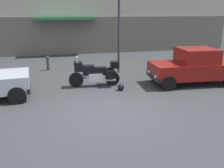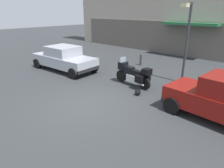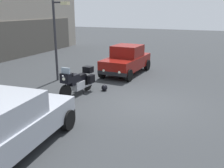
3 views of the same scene
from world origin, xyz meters
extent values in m
plane|color=#2D3033|center=(0.00, 0.00, 0.00)|extent=(80.00, 80.00, 0.00)
cube|color=#5C564E|center=(0.00, 11.69, 1.40)|extent=(25.66, 0.12, 2.80)
cube|color=#236638|center=(-0.73, 11.26, 2.70)|extent=(4.40, 1.10, 0.20)
cylinder|color=black|center=(-0.79, 3.20, 0.32)|extent=(0.65, 0.20, 0.64)
cylinder|color=black|center=(0.82, 3.06, 0.32)|extent=(0.65, 0.20, 0.64)
cylinder|color=#B7B7BC|center=(-0.77, 3.20, 0.75)|extent=(0.33, 0.10, 0.68)
cube|color=#B7B7BC|center=(0.06, 3.13, 0.42)|extent=(0.63, 0.45, 0.36)
cube|color=black|center=(0.06, 3.13, 0.66)|extent=(1.12, 0.37, 0.28)
cube|color=black|center=(-0.24, 3.15, 0.84)|extent=(0.55, 0.38, 0.24)
cube|color=black|center=(0.25, 3.11, 0.80)|extent=(0.58, 0.35, 0.12)
cube|color=black|center=(-0.67, 3.19, 0.92)|extent=(0.40, 0.47, 0.40)
cube|color=#8C9EAD|center=(-0.71, 3.20, 1.22)|extent=(0.11, 0.41, 0.28)
sphere|color=#EAEACC|center=(-0.85, 3.21, 0.92)|extent=(0.14, 0.14, 0.14)
cylinder|color=black|center=(-0.59, 3.19, 1.02)|extent=(0.09, 0.62, 0.04)
cylinder|color=#B7B7BC|center=(0.64, 2.88, 0.30)|extent=(0.56, 0.14, 0.09)
cube|color=black|center=(0.68, 2.79, 0.58)|extent=(0.42, 0.23, 0.36)
cube|color=black|center=(0.73, 3.35, 0.58)|extent=(0.42, 0.23, 0.36)
cube|color=black|center=(0.92, 3.05, 0.95)|extent=(0.39, 0.43, 0.28)
cylinder|color=black|center=(0.19, 2.94, 0.15)|extent=(0.03, 0.13, 0.29)
sphere|color=black|center=(1.00, 2.27, 0.14)|extent=(0.28, 0.28, 0.28)
cube|color=maroon|center=(4.44, 2.46, 0.66)|extent=(3.89, 1.87, 0.68)
cube|color=maroon|center=(4.59, 2.45, 1.32)|extent=(1.69, 1.60, 0.64)
cube|color=#8C9EAD|center=(3.84, 2.50, 1.32)|extent=(0.14, 1.40, 0.54)
cube|color=#8C9EAD|center=(5.33, 2.41, 1.32)|extent=(0.14, 1.40, 0.51)
cube|color=black|center=(2.59, 2.58, 0.42)|extent=(0.22, 1.64, 0.20)
cylinder|color=black|center=(2.94, 1.77, 0.32)|extent=(0.65, 0.26, 0.64)
cylinder|color=black|center=(3.04, 3.33, 0.32)|extent=(0.65, 0.26, 0.64)
cylinder|color=black|center=(5.93, 3.15, 0.32)|extent=(0.65, 0.26, 0.64)
sphere|color=silver|center=(2.51, 2.13, 0.54)|extent=(0.14, 0.14, 0.14)
sphere|color=silver|center=(2.57, 3.03, 0.54)|extent=(0.14, 0.14, 0.14)
cube|color=black|center=(-2.73, 2.52, 0.42)|extent=(0.26, 1.76, 0.20)
cylinder|color=black|center=(-3.06, 1.65, 0.32)|extent=(0.66, 0.27, 0.64)
cylinder|color=black|center=(-3.19, 3.33, 0.32)|extent=(0.66, 0.27, 0.64)
cylinder|color=#2D2D33|center=(1.71, 5.33, 2.02)|extent=(0.12, 0.12, 4.04)
cylinder|color=#333338|center=(-2.05, 6.78, 0.37)|extent=(0.16, 0.16, 0.74)
sphere|color=#333338|center=(-2.05, 6.78, 0.74)|extent=(0.16, 0.16, 0.16)
camera|label=1|loc=(-1.65, -7.20, 3.27)|focal=38.99mm
camera|label=2|loc=(5.90, -4.67, 3.67)|focal=31.86mm
camera|label=3|loc=(-9.24, -2.48, 3.62)|focal=41.12mm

